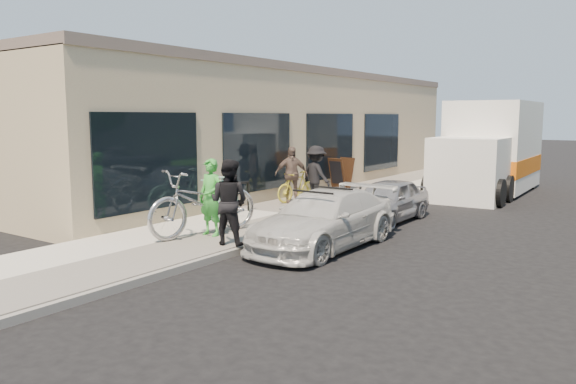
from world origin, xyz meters
The scene contains 17 objects.
ground centered at (0.00, 0.00, 0.00)m, with size 120.00×120.00×0.00m, color black.
sidewalk centered at (-2.00, 3.00, 0.07)m, with size 3.00×34.00×0.15m, color beige.
curb centered at (-0.45, 3.00, 0.07)m, with size 0.12×34.00×0.13m, color gray.
storefront centered at (-5.24, 7.99, 2.12)m, with size 3.60×20.00×4.22m.
bike_rack centered at (-2.87, 2.51, 0.63)m, with size 0.07×0.57×0.79m.
sandwich_board centered at (-3.02, 7.91, 0.70)m, with size 0.79×0.80×1.07m.
sedan_white centered at (0.59, 0.90, 0.57)m, with size 1.66×3.96×1.18m.
sedan_silver centered at (0.41, 4.20, 0.53)m, with size 1.26×3.13×1.07m, color #939398.
moving_truck centered at (0.98, 11.08, 1.38)m, with size 2.56×6.40×3.11m.
tandem_bike centered at (-1.71, -0.10, 0.84)m, with size 0.92×2.63×1.38m, color #B9B9BB.
woman_rider centered at (-1.58, -0.05, 0.95)m, with size 0.58×0.38×1.60m, color green.
man_standing centered at (-0.73, -0.45, 0.98)m, with size 0.80×0.63×1.65m, color black.
cruiser_bike_a centered at (-2.71, 1.72, 0.71)m, with size 0.53×1.87×1.12m, color #7CB9A1.
cruiser_bike_b centered at (-2.92, 1.80, 0.63)m, with size 0.63×1.81×0.95m, color #7CB9A1.
cruiser_bike_c centered at (-2.70, 4.79, 0.59)m, with size 0.41×1.47×0.88m, color gold.
bystander_a centered at (-2.16, 4.97, 0.97)m, with size 1.05×0.61×1.63m, color black.
bystander_b centered at (-2.76, 4.59, 0.96)m, with size 0.95×0.39×1.61m, color brown.
Camera 1 is at (6.29, -8.53, 2.60)m, focal length 35.00 mm.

